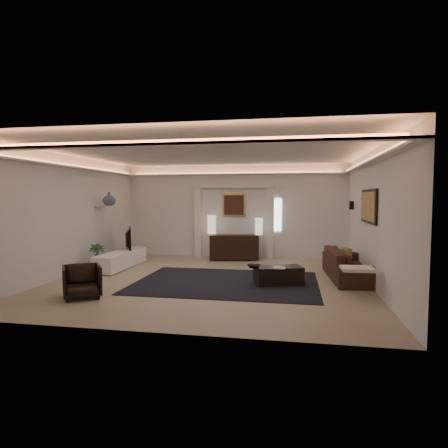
% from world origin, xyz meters
% --- Properties ---
extents(floor, '(7.00, 7.00, 0.00)m').
position_xyz_m(floor, '(0.00, 0.00, 0.00)').
color(floor, '#A69885').
rests_on(floor, ground).
extents(ceiling, '(7.00, 7.00, 0.00)m').
position_xyz_m(ceiling, '(0.00, 0.00, 2.90)').
color(ceiling, white).
rests_on(ceiling, ground).
extents(wall_back, '(7.00, 0.00, 7.00)m').
position_xyz_m(wall_back, '(0.00, 3.50, 1.45)').
color(wall_back, silver).
rests_on(wall_back, ground).
extents(wall_front, '(7.00, 0.00, 7.00)m').
position_xyz_m(wall_front, '(0.00, -3.50, 1.45)').
color(wall_front, silver).
rests_on(wall_front, ground).
extents(wall_left, '(0.00, 7.00, 7.00)m').
position_xyz_m(wall_left, '(-3.50, 0.00, 1.45)').
color(wall_left, silver).
rests_on(wall_left, ground).
extents(wall_right, '(0.00, 7.00, 7.00)m').
position_xyz_m(wall_right, '(3.50, 0.00, 1.45)').
color(wall_right, silver).
rests_on(wall_right, ground).
extents(cove_soffit, '(7.00, 7.00, 0.04)m').
position_xyz_m(cove_soffit, '(0.00, 0.00, 2.62)').
color(cove_soffit, silver).
rests_on(cove_soffit, ceiling).
extents(daylight_slit, '(0.25, 0.03, 1.00)m').
position_xyz_m(daylight_slit, '(1.35, 3.48, 1.35)').
color(daylight_slit, white).
rests_on(daylight_slit, wall_back).
extents(area_rug, '(4.00, 3.00, 0.01)m').
position_xyz_m(area_rug, '(0.40, -0.20, 0.01)').
color(area_rug, black).
rests_on(area_rug, ground).
extents(pilaster_left, '(0.22, 0.20, 2.20)m').
position_xyz_m(pilaster_left, '(-1.15, 3.40, 1.10)').
color(pilaster_left, silver).
rests_on(pilaster_left, ground).
extents(pilaster_right, '(0.22, 0.20, 2.20)m').
position_xyz_m(pilaster_right, '(1.15, 3.40, 1.10)').
color(pilaster_right, silver).
rests_on(pilaster_right, ground).
extents(alcove_header, '(2.52, 0.20, 0.12)m').
position_xyz_m(alcove_header, '(0.00, 3.40, 2.25)').
color(alcove_header, silver).
rests_on(alcove_header, wall_back).
extents(painting_frame, '(0.74, 0.04, 0.74)m').
position_xyz_m(painting_frame, '(0.00, 3.47, 1.65)').
color(painting_frame, tan).
rests_on(painting_frame, wall_back).
extents(painting_canvas, '(0.62, 0.02, 0.62)m').
position_xyz_m(painting_canvas, '(0.00, 3.44, 1.65)').
color(painting_canvas, '#4C2D1E').
rests_on(painting_canvas, wall_back).
extents(art_panel_frame, '(0.04, 1.64, 0.74)m').
position_xyz_m(art_panel_frame, '(3.47, 0.30, 1.70)').
color(art_panel_frame, black).
rests_on(art_panel_frame, wall_right).
extents(art_panel_gold, '(0.02, 1.50, 0.62)m').
position_xyz_m(art_panel_gold, '(3.44, 0.30, 1.70)').
color(art_panel_gold, tan).
rests_on(art_panel_gold, wall_right).
extents(wall_sconce, '(0.12, 0.12, 0.22)m').
position_xyz_m(wall_sconce, '(3.38, 2.20, 1.68)').
color(wall_sconce, black).
rests_on(wall_sconce, wall_right).
extents(wall_niche, '(0.10, 0.55, 0.04)m').
position_xyz_m(wall_niche, '(-3.44, 1.40, 1.65)').
color(wall_niche, silver).
rests_on(wall_niche, wall_left).
extents(console, '(1.52, 0.73, 0.73)m').
position_xyz_m(console, '(0.09, 2.85, 0.40)').
color(console, black).
rests_on(console, ground).
extents(lamp_left, '(0.29, 0.29, 0.57)m').
position_xyz_m(lamp_left, '(-0.64, 3.08, 1.09)').
color(lamp_left, '#FEDBB4').
rests_on(lamp_left, console).
extents(lamp_right, '(0.27, 0.27, 0.51)m').
position_xyz_m(lamp_right, '(0.83, 3.08, 1.09)').
color(lamp_right, beige).
rests_on(lamp_right, console).
extents(media_ledge, '(0.57, 2.21, 0.41)m').
position_xyz_m(media_ledge, '(-2.72, 1.08, 0.23)').
color(media_ledge, white).
rests_on(media_ledge, ground).
extents(tv, '(1.01, 0.55, 0.60)m').
position_xyz_m(tv, '(-2.84, 1.70, 0.75)').
color(tv, black).
rests_on(tv, media_ledge).
extents(figurine, '(0.19, 0.19, 0.40)m').
position_xyz_m(figurine, '(-2.99, 2.18, 0.64)').
color(figurine, black).
rests_on(figurine, media_ledge).
extents(ginger_jar, '(0.41, 0.41, 0.37)m').
position_xyz_m(ginger_jar, '(-3.15, 1.33, 1.85)').
color(ginger_jar, slate).
rests_on(ginger_jar, wall_niche).
extents(plant, '(0.53, 0.53, 0.70)m').
position_xyz_m(plant, '(-3.08, 0.45, 0.35)').
color(plant, '#2D5324').
rests_on(plant, ground).
extents(sofa, '(2.40, 1.07, 0.68)m').
position_xyz_m(sofa, '(3.15, 0.68, 0.34)').
color(sofa, brown).
rests_on(sofa, ground).
extents(throw_blanket, '(0.61, 0.51, 0.06)m').
position_xyz_m(throw_blanket, '(3.05, -1.02, 0.55)').
color(throw_blanket, white).
rests_on(throw_blanket, sofa).
extents(throw_pillow, '(0.23, 0.36, 0.35)m').
position_xyz_m(throw_pillow, '(3.07, 0.68, 0.55)').
color(throw_pillow, '#98844C').
rests_on(throw_pillow, sofa).
extents(coffee_table, '(1.13, 0.84, 0.38)m').
position_xyz_m(coffee_table, '(1.54, -0.16, 0.20)').
color(coffee_table, black).
rests_on(coffee_table, ground).
extents(bowl, '(0.33, 0.33, 0.07)m').
position_xyz_m(bowl, '(1.04, -0.43, 0.45)').
color(bowl, black).
rests_on(bowl, coffee_table).
extents(magazine, '(0.24, 0.17, 0.03)m').
position_xyz_m(magazine, '(1.58, -0.43, 0.42)').
color(magazine, '#EFDEC7').
rests_on(magazine, coffee_table).
extents(armchair, '(0.94, 0.94, 0.63)m').
position_xyz_m(armchair, '(-2.06, -1.96, 0.31)').
color(armchair, black).
rests_on(armchair, ground).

